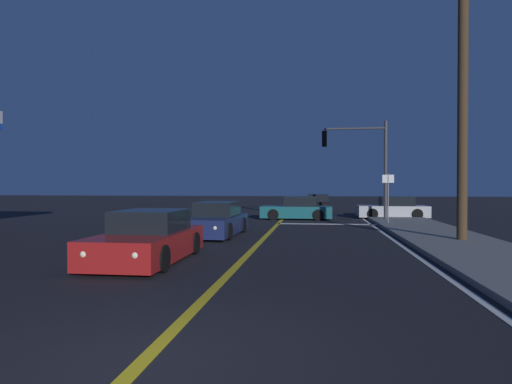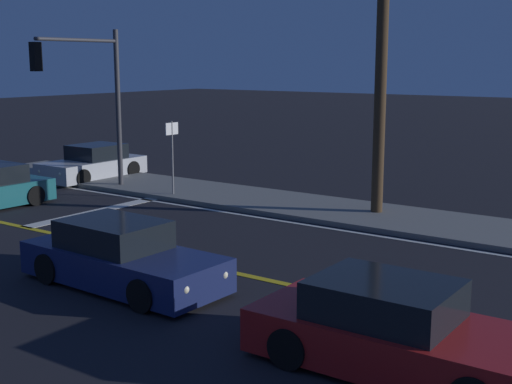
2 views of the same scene
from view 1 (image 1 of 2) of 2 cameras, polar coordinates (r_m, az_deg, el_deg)
ground_plane at (r=5.42m, az=-14.93°, el=-20.83°), size 160.00×160.00×0.00m
sidewalk_right at (r=15.60m, az=25.18°, el=-6.34°), size 3.20×36.37×0.15m
lane_line_center at (r=15.02m, az=0.13°, el=-6.80°), size 0.20×34.35×0.01m
lane_line_edge_right at (r=15.16m, az=18.45°, el=-6.77°), size 0.16×34.35×0.01m
stop_bar at (r=23.45m, az=9.01°, el=-4.06°), size 5.02×0.50×0.01m
car_mid_block_teal at (r=26.58m, az=5.32°, el=-2.24°), size 4.23×1.96×1.34m
car_distant_tail_navy at (r=17.97m, az=-5.10°, el=-3.70°), size 1.95×4.56×1.34m
car_following_oncoming_silver at (r=28.43m, az=17.12°, el=-2.07°), size 4.19×1.99×1.34m
car_far_approaching_black at (r=35.20m, az=7.93°, el=-1.49°), size 1.96×4.51×1.34m
car_lead_oncoming_red at (r=12.17m, az=-13.61°, el=-5.88°), size 1.99×4.52×1.34m
traffic_signal_near_right at (r=25.85m, az=13.40°, el=4.65°), size 3.62×0.28×5.62m
utility_pole_right at (r=17.20m, az=24.92°, el=12.66°), size 1.88×0.34×10.76m
street_sign_corner at (r=23.14m, az=16.52°, el=0.13°), size 0.56×0.06×2.59m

